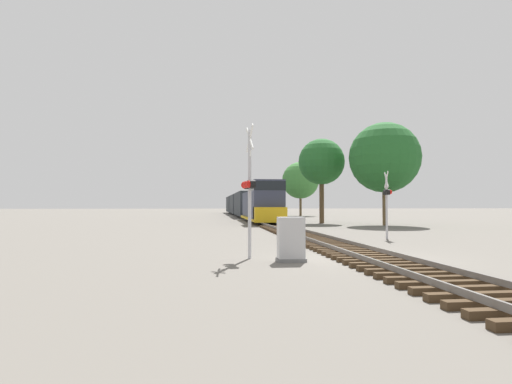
# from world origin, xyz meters

# --- Properties ---
(ground_plane) EXTENTS (400.00, 400.00, 0.00)m
(ground_plane) POSITION_xyz_m (0.00, 0.00, 0.00)
(ground_plane) COLOR #666059
(rail_track_bed) EXTENTS (2.60, 160.00, 0.31)m
(rail_track_bed) POSITION_xyz_m (0.00, -0.00, 0.14)
(rail_track_bed) COLOR #42301E
(rail_track_bed) RESTS_ON ground
(freight_train) EXTENTS (2.99, 65.25, 4.25)m
(freight_train) POSITION_xyz_m (0.00, 54.04, 1.96)
(freight_train) COLOR #33384C
(freight_train) RESTS_ON ground
(crossing_signal_near) EXTENTS (0.45, 1.01, 4.71)m
(crossing_signal_near) POSITION_xyz_m (-4.10, 0.32, 2.56)
(crossing_signal_near) COLOR #B7B7BC
(crossing_signal_near) RESTS_ON ground
(crossing_signal_far) EXTENTS (0.50, 1.01, 3.75)m
(crossing_signal_far) POSITION_xyz_m (4.34, 7.52, 2.38)
(crossing_signal_far) COLOR #B7B7BC
(crossing_signal_far) RESTS_ON ground
(relay_cabinet) EXTENTS (0.95, 0.58, 1.48)m
(relay_cabinet) POSITION_xyz_m (-2.78, -0.61, 0.73)
(relay_cabinet) COLOR slate
(relay_cabinet) RESTS_ON ground
(tree_far_right) EXTENTS (6.53, 6.53, 9.57)m
(tree_far_right) POSITION_xyz_m (10.69, 21.72, 6.29)
(tree_far_right) COLOR brown
(tree_far_right) RESTS_ON ground
(tree_mid_background) EXTENTS (4.77, 4.77, 8.77)m
(tree_mid_background) POSITION_xyz_m (6.05, 26.54, 6.34)
(tree_mid_background) COLOR brown
(tree_mid_background) RESTS_ON ground
(tree_deep_background) EXTENTS (6.35, 6.35, 9.33)m
(tree_deep_background) POSITION_xyz_m (10.08, 53.71, 6.15)
(tree_deep_background) COLOR brown
(tree_deep_background) RESTS_ON ground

